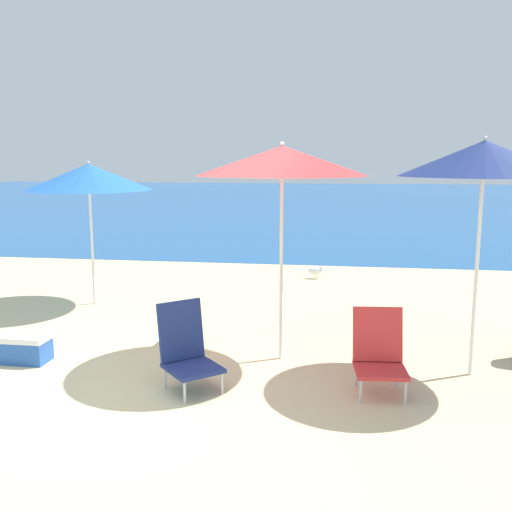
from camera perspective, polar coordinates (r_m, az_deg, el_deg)
ground_plane at (r=5.48m, az=-9.88°, el=-12.95°), size 60.00×60.00×0.00m
sea_water at (r=31.35m, az=5.66°, el=5.76°), size 60.00×40.00×0.01m
beach_umbrella_red at (r=5.80m, az=2.62°, el=9.47°), size 1.73×1.73×2.27m
beach_umbrella_blue at (r=8.48m, az=-16.38°, el=7.57°), size 1.77×1.77×2.07m
beach_umbrella_navy at (r=5.74m, az=21.84°, el=9.01°), size 1.56×1.56×2.30m
beach_chair_red at (r=5.36m, az=12.18°, el=-9.34°), size 0.50×0.55×0.75m
beach_chair_navy at (r=5.36m, az=-6.96°, el=-9.14°), size 0.68×0.69×0.79m
backpack_yellow at (r=6.64m, az=-6.82°, el=-7.08°), size 0.27×0.26×0.38m
cooler_box at (r=6.48m, az=-22.12°, el=-8.55°), size 0.50×0.30×0.29m
seagull at (r=10.16m, az=6.03°, el=-1.49°), size 0.27×0.11×0.23m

